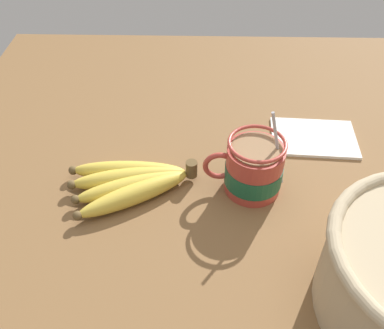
{
  "coord_description": "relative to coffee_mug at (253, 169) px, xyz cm",
  "views": [
    {
      "loc": [
        6.56,
        51.41,
        55.99
      ],
      "look_at": [
        7.81,
        -0.79,
        7.81
      ],
      "focal_mm": 40.0,
      "sensor_mm": 36.0,
      "label": 1
    }
  ],
  "objects": [
    {
      "name": "table",
      "position": [
        2.31,
        -0.18,
        -6.14
      ],
      "size": [
        113.62,
        113.62,
        3.36
      ],
      "color": "brown",
      "rests_on": "ground"
    },
    {
      "name": "napkin",
      "position": [
        -13.19,
        -13.71,
        -4.16
      ],
      "size": [
        16.7,
        12.15,
        0.6
      ],
      "color": "white",
      "rests_on": "table"
    },
    {
      "name": "coffee_mug",
      "position": [
        0.0,
        0.0,
        0.0
      ],
      "size": [
        13.67,
        9.59,
        15.89
      ],
      "color": "#B23D33",
      "rests_on": "table"
    },
    {
      "name": "banana_bunch",
      "position": [
        20.3,
        0.71,
        -2.7
      ],
      "size": [
        22.31,
        13.45,
        4.03
      ],
      "color": "brown",
      "rests_on": "table"
    }
  ]
}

